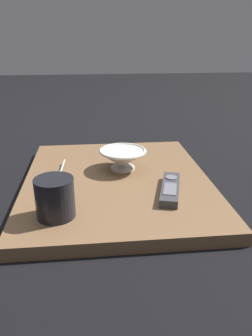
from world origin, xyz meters
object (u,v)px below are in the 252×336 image
cereal_bowl (123,158)px  coffee_mug (55,198)px  tv_remote_near (170,189)px  teaspoon (60,173)px

cereal_bowl → coffee_mug: 0.33m
cereal_bowl → tv_remote_near: bearing=-58.0°
coffee_mug → tv_remote_near: bearing=17.3°
cereal_bowl → teaspoon: size_ratio=1.12×
cereal_bowl → coffee_mug: bearing=-124.1°
cereal_bowl → teaspoon: bearing=-167.2°
cereal_bowl → tv_remote_near: cereal_bowl is taller
cereal_bowl → tv_remote_near: 0.21m
teaspoon → tv_remote_near: (0.30, -0.14, -0.00)m
cereal_bowl → tv_remote_near: (0.11, -0.18, -0.03)m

